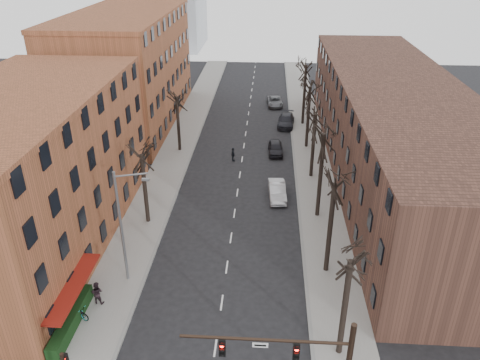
% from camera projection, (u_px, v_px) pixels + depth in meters
% --- Properties ---
extents(sidewalk_left, '(4.00, 90.00, 0.15)m').
position_uv_depth(sidewalk_left, '(178.00, 147.00, 57.03)').
color(sidewalk_left, gray).
rests_on(sidewalk_left, ground).
extents(sidewalk_right, '(4.00, 90.00, 0.15)m').
position_uv_depth(sidewalk_right, '(310.00, 150.00, 56.13)').
color(sidewalk_right, gray).
rests_on(sidewalk_right, ground).
extents(building_left_near, '(12.00, 26.00, 12.00)m').
position_uv_depth(building_left_near, '(28.00, 175.00, 37.02)').
color(building_left_near, brown).
rests_on(building_left_near, ground).
extents(building_left_far, '(12.00, 28.00, 14.00)m').
position_uv_depth(building_left_far, '(128.00, 71.00, 62.29)').
color(building_left_far, brown).
rests_on(building_left_far, ground).
extents(building_right, '(12.00, 50.00, 10.00)m').
position_uv_depth(building_right, '(393.00, 128.00, 48.99)').
color(building_right, '#513025').
rests_on(building_right, ground).
extents(awning_left, '(1.20, 7.00, 0.15)m').
position_uv_depth(awning_left, '(80.00, 317.00, 31.42)').
color(awning_left, maroon).
rests_on(awning_left, ground).
extents(hedge, '(0.80, 6.00, 1.00)m').
position_uv_depth(hedge, '(71.00, 320.00, 30.24)').
color(hedge, black).
rests_on(hedge, sidewalk_left).
extents(tree_right_a, '(5.20, 5.20, 10.00)m').
position_uv_depth(tree_right_a, '(339.00, 353.00, 28.70)').
color(tree_right_a, black).
rests_on(tree_right_a, ground).
extents(tree_right_b, '(5.20, 5.20, 10.80)m').
position_uv_depth(tree_right_b, '(326.00, 271.00, 35.79)').
color(tree_right_b, black).
rests_on(tree_right_b, ground).
extents(tree_right_c, '(5.20, 5.20, 11.60)m').
position_uv_depth(tree_right_c, '(317.00, 216.00, 42.89)').
color(tree_right_c, black).
rests_on(tree_right_c, ground).
extents(tree_right_d, '(5.20, 5.20, 10.00)m').
position_uv_depth(tree_right_d, '(311.00, 177.00, 49.98)').
color(tree_right_d, black).
rests_on(tree_right_d, ground).
extents(tree_right_e, '(5.20, 5.20, 10.80)m').
position_uv_depth(tree_right_e, '(306.00, 147.00, 57.08)').
color(tree_right_e, black).
rests_on(tree_right_e, ground).
extents(tree_right_f, '(5.20, 5.20, 11.60)m').
position_uv_depth(tree_right_f, '(302.00, 124.00, 64.17)').
color(tree_right_f, black).
rests_on(tree_right_f, ground).
extents(tree_left_a, '(5.20, 5.20, 9.50)m').
position_uv_depth(tree_left_a, '(148.00, 222.00, 41.97)').
color(tree_left_a, black).
rests_on(tree_left_a, ground).
extents(tree_left_b, '(5.20, 5.20, 9.50)m').
position_uv_depth(tree_left_b, '(180.00, 151.00, 56.16)').
color(tree_left_b, black).
rests_on(tree_left_b, ground).
extents(streetlight, '(2.45, 0.22, 9.03)m').
position_uv_depth(streetlight, '(123.00, 223.00, 32.54)').
color(streetlight, slate).
rests_on(streetlight, ground).
extents(silver_sedan, '(1.88, 4.57, 1.47)m').
position_uv_depth(silver_sedan, '(277.00, 191.00, 45.62)').
color(silver_sedan, '#B6B8BE').
rests_on(silver_sedan, ground).
extents(parked_car_near, '(1.86, 4.22, 1.41)m').
position_uv_depth(parked_car_near, '(276.00, 148.00, 55.11)').
color(parked_car_near, black).
rests_on(parked_car_near, ground).
extents(parked_car_mid, '(2.56, 5.30, 1.49)m').
position_uv_depth(parked_car_mid, '(286.00, 121.00, 63.28)').
color(parked_car_mid, black).
rests_on(parked_car_mid, ground).
extents(parked_car_far, '(2.55, 4.86, 1.30)m').
position_uv_depth(parked_car_far, '(275.00, 102.00, 71.03)').
color(parked_car_far, '#585B60').
rests_on(parked_car_far, ground).
extents(pedestrian_b, '(0.89, 0.72, 1.73)m').
position_uv_depth(pedestrian_b, '(97.00, 293.00, 32.08)').
color(pedestrian_b, black).
rests_on(pedestrian_b, sidewalk_left).
extents(pedestrian_crossing, '(0.71, 1.04, 1.64)m').
position_uv_depth(pedestrian_crossing, '(233.00, 154.00, 53.17)').
color(pedestrian_crossing, black).
rests_on(pedestrian_crossing, ground).
extents(bicycle, '(1.99, 1.31, 0.99)m').
position_uv_depth(bicycle, '(77.00, 312.00, 30.95)').
color(bicycle, gray).
rests_on(bicycle, sidewalk_left).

